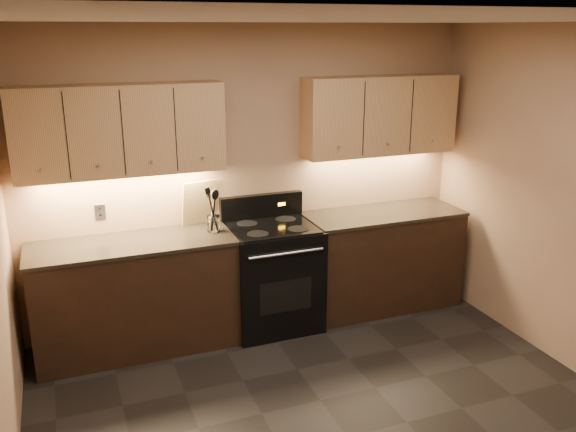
% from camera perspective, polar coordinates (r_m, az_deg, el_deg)
% --- Properties ---
extents(ceiling, '(4.00, 4.00, 0.00)m').
position_cam_1_polar(ceiling, '(3.39, 6.97, 17.78)').
color(ceiling, silver).
rests_on(ceiling, wall_back).
extents(wall_back, '(4.00, 0.04, 2.60)m').
position_cam_1_polar(wall_back, '(5.39, -3.48, 3.69)').
color(wall_back, tan).
rests_on(wall_back, ground).
extents(counter_left, '(1.62, 0.62, 0.93)m').
position_cam_1_polar(counter_left, '(5.17, -14.06, -7.22)').
color(counter_left, black).
rests_on(counter_left, ground).
extents(counter_right, '(1.46, 0.62, 0.93)m').
position_cam_1_polar(counter_right, '(5.84, 8.71, -4.00)').
color(counter_right, black).
rests_on(counter_right, ground).
extents(stove, '(0.76, 0.68, 1.14)m').
position_cam_1_polar(stove, '(5.38, -1.47, -5.51)').
color(stove, black).
rests_on(stove, ground).
extents(upper_cab_left, '(1.60, 0.30, 0.70)m').
position_cam_1_polar(upper_cab_left, '(4.93, -15.42, 7.76)').
color(upper_cab_left, tan).
rests_on(upper_cab_left, wall_back).
extents(upper_cab_right, '(1.44, 0.30, 0.70)m').
position_cam_1_polar(upper_cab_right, '(5.63, 8.58, 9.29)').
color(upper_cab_right, tan).
rests_on(upper_cab_right, wall_back).
extents(outlet_plate, '(0.08, 0.01, 0.12)m').
position_cam_1_polar(outlet_plate, '(5.21, -17.18, 0.38)').
color(outlet_plate, '#B2B5BA').
rests_on(outlet_plate, wall_back).
extents(utensil_crock, '(0.13, 0.13, 0.13)m').
position_cam_1_polar(utensil_crock, '(5.12, -6.98, -0.75)').
color(utensil_crock, white).
rests_on(utensil_crock, counter_left).
extents(cutting_board, '(0.32, 0.15, 0.39)m').
position_cam_1_polar(cutting_board, '(5.28, -8.27, 1.25)').
color(cutting_board, tan).
rests_on(cutting_board, counter_left).
extents(wooden_spoon, '(0.12, 0.07, 0.34)m').
position_cam_1_polar(wooden_spoon, '(5.07, -7.35, 0.51)').
color(wooden_spoon, tan).
rests_on(wooden_spoon, utensil_crock).
extents(black_spoon, '(0.10, 0.10, 0.35)m').
position_cam_1_polar(black_spoon, '(5.09, -7.19, 0.60)').
color(black_spoon, black).
rests_on(black_spoon, utensil_crock).
extents(black_turner, '(0.17, 0.10, 0.39)m').
position_cam_1_polar(black_turner, '(5.06, -6.74, 0.78)').
color(black_turner, black).
rests_on(black_turner, utensil_crock).
extents(steel_spatula, '(0.16, 0.12, 0.35)m').
position_cam_1_polar(steel_spatula, '(5.09, -6.70, 0.66)').
color(steel_spatula, silver).
rests_on(steel_spatula, utensil_crock).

